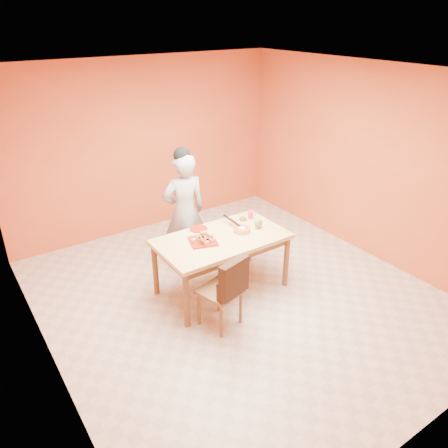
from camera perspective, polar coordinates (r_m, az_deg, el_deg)
floor at (r=5.64m, az=1.84°, el=-9.32°), size 5.00×5.00×0.00m
ceiling at (r=4.63m, az=2.35°, el=19.07°), size 5.00×5.00×0.00m
wall_back at (r=7.03m, az=-10.23°, el=9.88°), size 4.50×0.00×4.50m
wall_left at (r=4.19m, az=-23.70°, el=-3.54°), size 0.00×5.00×5.00m
wall_right at (r=6.49m, az=18.45°, el=7.59°), size 0.00×5.00×5.00m
dining_table at (r=5.41m, az=-0.31°, el=-2.64°), size 1.60×0.90×0.76m
dining_chair at (r=4.90m, az=-0.42°, el=-8.60°), size 0.52×0.58×0.91m
pastry_pile at (r=5.24m, az=-2.79°, el=-1.71°), size 0.28×0.28×0.09m
person at (r=5.92m, az=-5.19°, el=1.58°), size 0.65×0.48×1.64m
pastry_platter at (r=5.26m, az=-2.78°, el=-2.25°), size 0.39×0.39×0.02m
red_dinner_plate at (r=5.57m, az=-3.34°, el=-0.63°), size 0.26×0.26×0.01m
white_cake_plate at (r=5.48m, az=2.34°, el=-1.08°), size 0.32×0.32×0.01m
sponge_cake at (r=5.46m, az=2.35°, el=-0.79°), size 0.27×0.27×0.05m
cake_server at (r=5.58m, az=1.34°, el=0.21°), size 0.07×0.27×0.01m
egg_ornament at (r=5.57m, az=4.50°, el=0.09°), size 0.12×0.11×0.14m
magenta_glass at (r=5.84m, az=3.49°, el=1.18°), size 0.08×0.08×0.10m
checker_tin at (r=5.80m, az=2.50°, el=0.66°), size 0.11×0.11×0.03m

